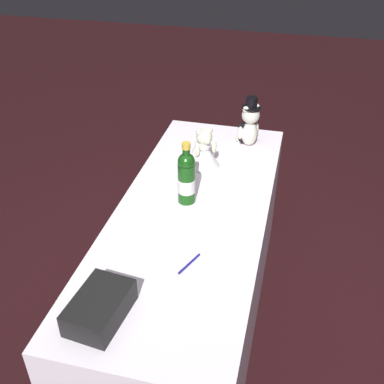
% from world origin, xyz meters
% --- Properties ---
extents(ground_plane, '(12.00, 12.00, 0.00)m').
position_xyz_m(ground_plane, '(0.00, 0.00, 0.00)').
color(ground_plane, black).
extents(reception_table, '(1.86, 0.71, 0.76)m').
position_xyz_m(reception_table, '(0.00, 0.00, 0.38)').
color(reception_table, white).
rests_on(reception_table, ground_plane).
extents(teddy_bear_groom, '(0.14, 0.14, 0.30)m').
position_xyz_m(teddy_bear_groom, '(-0.72, 0.17, 0.89)').
color(teddy_bear_groom, beige).
rests_on(teddy_bear_groom, reception_table).
extents(teddy_bear_bride, '(0.23, 0.22, 0.23)m').
position_xyz_m(teddy_bear_bride, '(-0.42, -0.04, 0.86)').
color(teddy_bear_bride, white).
rests_on(teddy_bear_bride, reception_table).
extents(champagne_bottle, '(0.09, 0.09, 0.32)m').
position_xyz_m(champagne_bottle, '(-0.06, -0.04, 0.90)').
color(champagne_bottle, '#124610').
rests_on(champagne_bottle, reception_table).
extents(signing_pen, '(0.14, 0.07, 0.01)m').
position_xyz_m(signing_pen, '(0.37, 0.08, 0.77)').
color(signing_pen, navy).
rests_on(signing_pen, reception_table).
extents(gift_case_black, '(0.28, 0.20, 0.10)m').
position_xyz_m(gift_case_black, '(0.72, -0.16, 0.81)').
color(gift_case_black, black).
rests_on(gift_case_black, reception_table).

